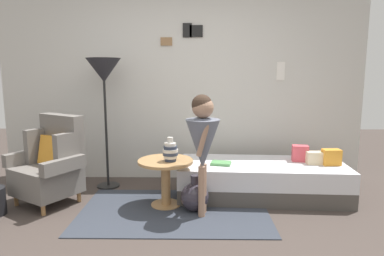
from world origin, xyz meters
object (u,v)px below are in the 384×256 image
(book_on_daybed, at_px, (221,163))
(vase_striped, at_px, (170,151))
(person_child, at_px, (203,138))
(armchair, at_px, (51,164))
(floor_lamp, at_px, (104,75))
(daybed, at_px, (261,180))
(demijohn_near, at_px, (195,197))
(side_table, at_px, (166,173))

(book_on_daybed, bearing_deg, vase_striped, -153.42)
(vase_striped, distance_m, person_child, 0.43)
(armchair, bearing_deg, floor_lamp, 47.11)
(daybed, relative_size, demijohn_near, 5.06)
(daybed, height_order, demijohn_near, daybed)
(floor_lamp, xyz_separation_m, demijohn_near, (1.11, -0.75, -1.25))
(floor_lamp, relative_size, book_on_daybed, 7.31)
(armchair, relative_size, side_table, 1.64)
(vase_striped, bearing_deg, person_child, -30.86)
(book_on_daybed, relative_size, demijohn_near, 0.57)
(side_table, bearing_deg, vase_striped, -37.73)
(demijohn_near, bearing_deg, daybed, 29.42)
(vase_striped, xyz_separation_m, book_on_daybed, (0.55, 0.28, -0.20))
(vase_striped, xyz_separation_m, person_child, (0.34, -0.20, 0.18))
(person_child, bearing_deg, daybed, 38.18)
(side_table, bearing_deg, demijohn_near, -23.00)
(side_table, relative_size, demijohn_near, 1.55)
(person_child, xyz_separation_m, demijohn_near, (-0.08, 0.11, -0.64))
(armchair, xyz_separation_m, side_table, (1.28, -0.10, -0.07))
(side_table, distance_m, demijohn_near, 0.40)
(floor_lamp, bearing_deg, armchair, -132.89)
(vase_striped, xyz_separation_m, demijohn_near, (0.26, -0.09, -0.46))
(armchair, height_order, person_child, person_child)
(armchair, bearing_deg, vase_striped, -6.23)
(armchair, height_order, vase_striped, armchair)
(vase_striped, xyz_separation_m, floor_lamp, (-0.85, 0.67, 0.79))
(floor_lamp, relative_size, demijohn_near, 4.20)
(book_on_daybed, bearing_deg, floor_lamp, 164.54)
(armchair, distance_m, demijohn_near, 1.63)
(daybed, height_order, floor_lamp, floor_lamp)
(armchair, height_order, demijohn_near, armchair)
(vase_striped, relative_size, demijohn_near, 0.67)
(daybed, distance_m, side_table, 1.15)
(daybed, bearing_deg, floor_lamp, 170.47)
(demijohn_near, bearing_deg, armchair, 171.60)
(side_table, distance_m, vase_striped, 0.26)
(demijohn_near, bearing_deg, floor_lamp, 145.70)
(book_on_daybed, bearing_deg, daybed, 8.51)
(person_child, relative_size, book_on_daybed, 5.59)
(demijohn_near, bearing_deg, person_child, -54.75)
(side_table, xyz_separation_m, person_child, (0.39, -0.24, 0.42))
(armchair, distance_m, vase_striped, 1.35)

